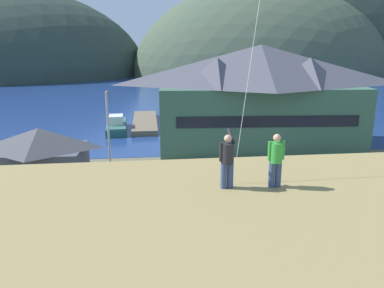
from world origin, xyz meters
name	(u,v)px	position (x,y,z in m)	size (l,w,h in m)	color
ground_plane	(188,252)	(0.00, 0.00, 0.00)	(600.00, 600.00, 0.00)	#66604C
parking_lot_pad	(180,212)	(0.00, 5.00, 0.05)	(40.00, 20.00, 0.10)	gray
bay_water	(158,97)	(0.00, 60.00, 0.01)	(360.00, 84.00, 0.03)	navy
far_hill_east_peak	(258,75)	(35.17, 108.75, 0.00)	(83.86, 68.90, 58.25)	#42513D
harbor_lodge	(259,94)	(9.81, 20.80, 5.78)	(22.75, 11.52, 10.84)	#38604C
storage_shed_near_lot	(42,163)	(-9.64, 8.44, 2.76)	(6.62, 4.94, 5.34)	#474C56
wharf_dock	(145,122)	(-2.48, 33.35, 0.35)	(3.20, 13.73, 0.70)	#70604C
moored_boat_wharfside	(117,126)	(-6.05, 29.88, 0.72)	(2.84, 7.76, 2.16)	#23564C
parked_car_front_row_red	(155,222)	(-1.73, 1.66, 1.06)	(4.24, 2.13, 1.82)	black
parked_car_mid_row_center	(301,223)	(6.60, 0.54, 1.06)	(4.31, 2.27, 1.82)	#236633
parked_car_corner_spot	(298,181)	(9.11, 7.24, 1.06)	(4.34, 2.33, 1.82)	#B28923
parked_car_back_row_left	(39,238)	(-7.92, 0.51, 1.06)	(4.31, 2.27, 1.82)	black
parking_light_pole	(109,133)	(-5.04, 10.55, 4.36)	(0.24, 0.78, 7.44)	#ADADB2
person_kite_flyer	(227,159)	(0.50, -7.49, 7.67)	(0.52, 0.69, 1.86)	#384770
person_companion	(276,159)	(2.03, -7.58, 7.65)	(0.55, 0.40, 1.74)	#384770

